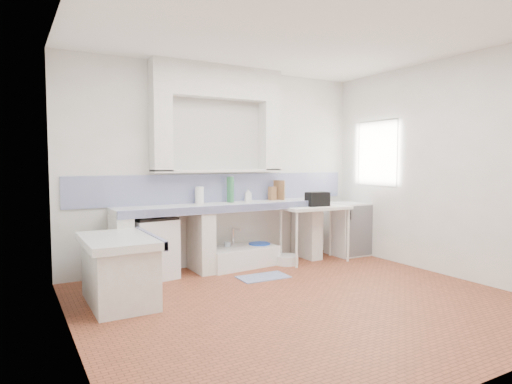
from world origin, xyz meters
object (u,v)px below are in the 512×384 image
stove (152,249)px  side_table (314,234)px  sink (240,257)px  fridge (348,229)px

stove → side_table: stove is taller
sink → fridge: size_ratio=1.25×
stove → fridge: (3.11, -0.15, 0.04)m
sink → fridge: bearing=-10.4°
sink → side_table: 1.18m
stove → fridge: bearing=-10.4°
side_table → fridge: (0.75, 0.12, 0.00)m
sink → side_table: bearing=-19.7°
sink → fridge: fridge is taller
sink → side_table: side_table is taller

